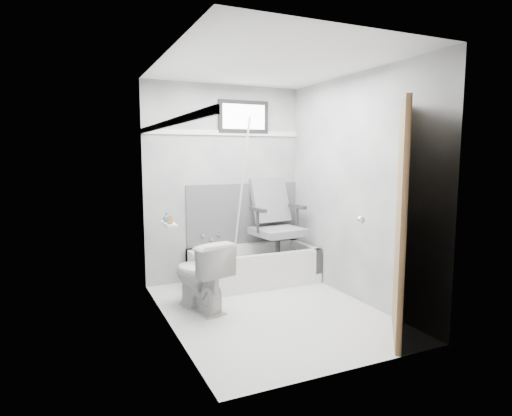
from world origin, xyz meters
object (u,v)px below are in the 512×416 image
bathtub (254,266)px  office_chair (278,224)px  soap_bottle_a (170,218)px  toilet (201,275)px  soap_bottle_b (167,217)px  door (452,225)px

bathtub → office_chair: (0.34, 0.02, 0.49)m
bathtub → soap_bottle_a: soap_bottle_a is taller
toilet → soap_bottle_b: soap_bottle_b is taller
office_chair → soap_bottle_b: office_chair is taller
office_chair → soap_bottle_a: bearing=-161.2°
toilet → soap_bottle_a: soap_bottle_a is taller
door → soap_bottle_a: bearing=142.0°
soap_bottle_b → door: bearing=-40.5°
soap_bottle_a → office_chair: bearing=25.8°
toilet → door: (1.60, -1.61, 0.65)m
office_chair → soap_bottle_a: office_chair is taller
office_chair → toilet: size_ratio=1.60×
office_chair → soap_bottle_b: (-1.51, -0.59, 0.26)m
soap_bottle_a → soap_bottle_b: bearing=90.0°
door → soap_bottle_b: door is taller
bathtub → soap_bottle_a: (-1.17, -0.71, 0.76)m
office_chair → door: door is taller
toilet → soap_bottle_a: (-0.32, -0.11, 0.61)m
bathtub → door: (0.75, -2.21, 0.79)m
toilet → soap_bottle_a: bearing=3.8°
bathtub → toilet: size_ratio=2.08×
door → soap_bottle_b: size_ratio=21.69×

